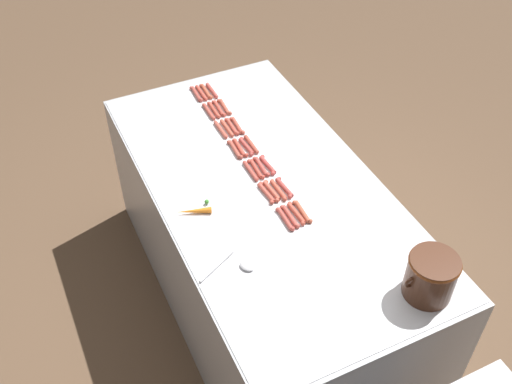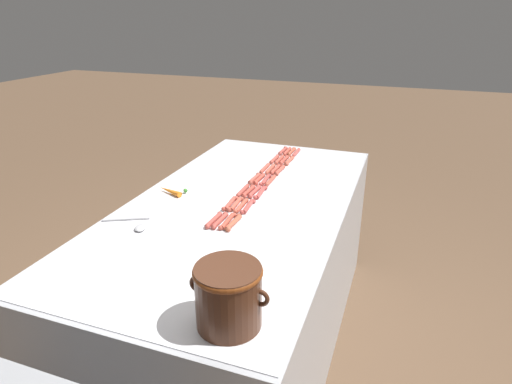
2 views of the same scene
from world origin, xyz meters
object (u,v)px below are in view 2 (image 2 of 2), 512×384
Objects in this scene: hot_dog_1 at (289,161)px; serving_spoon at (135,225)px; hot_dog_8 at (284,160)px; hot_dog_22 at (274,159)px; hot_dog_9 at (275,169)px; hot_dog_23 at (265,168)px; hot_dog_3 at (271,180)px; hot_dog_19 at (236,204)px; hot_dog_7 at (292,152)px; hot_dog_25 at (243,190)px; hot_dog_15 at (279,160)px; hot_dog_27 at (214,220)px; hot_dog_6 at (233,223)px; hot_dog_2 at (280,170)px; bean_pot at (228,294)px; hot_dog_21 at (283,151)px; hot_dog_11 at (254,192)px; hot_dog_13 at (227,221)px; hot_dog_14 at (287,151)px; hot_dog_24 at (254,178)px; hot_dog_20 at (220,221)px; hot_dog_12 at (241,206)px; hot_dog_0 at (296,152)px; hot_dog_5 at (248,206)px; hot_dog_4 at (261,193)px; hot_dog_16 at (270,169)px; carrot at (170,191)px; hot_dog_18 at (248,191)px; hot_dog_17 at (260,179)px; hot_dog_10 at (265,180)px.

hot_dog_1 is 0.64× the size of serving_spoon.
hot_dog_8 is 0.07m from hot_dog_22.
hot_dog_9 is 0.07m from hot_dog_23.
hot_dog_3 is 1.00× the size of hot_dog_19.
hot_dog_7 and hot_dog_25 have the same top height.
hot_dog_1 is at bearing -179.71° from hot_dog_15.
hot_dog_27 is at bearing 90.27° from hot_dog_25.
hot_dog_2 is at bearing -89.73° from hot_dog_6.
hot_dog_15 is 0.62× the size of bean_pot.
hot_dog_7 is 0.06m from hot_dog_21.
hot_dog_1 is at bearing -95.30° from hot_dog_19.
hot_dog_3 is 1.00× the size of hot_dog_11.
hot_dog_7 is 1.14m from hot_dog_13.
hot_dog_14 is 0.95m from hot_dog_19.
bean_pot is (-0.25, 1.20, 0.10)m from hot_dog_3.
hot_dog_2 is 0.21m from hot_dog_24.
hot_dog_27 is at bearing 90.32° from hot_dog_23.
hot_dog_9 is 1.00× the size of hot_dog_22.
hot_dog_23 is (0.07, -0.38, 0.00)m from hot_dog_11.
hot_dog_2 is 1.00× the size of hot_dog_11.
hot_dog_2 and hot_dog_20 have the same top height.
bean_pot is at bearing 118.91° from hot_dog_27.
hot_dog_19 is 0.50m from serving_spoon.
hot_dog_12 is 1.00× the size of hot_dog_20.
hot_dog_0 is 0.95m from hot_dog_5.
hot_dog_11 is 1.00× the size of hot_dog_22.
hot_dog_15 is at bearing -91.96° from hot_dog_27.
hot_dog_13 is at bearing 84.95° from hot_dog_4.
hot_dog_21 is 1.35m from serving_spoon.
hot_dog_14 is at bearing -90.10° from hot_dog_20.
hot_dog_16 is at bearing -110.97° from serving_spoon.
hot_dog_15 is at bearing -118.95° from carrot.
hot_dog_9 is at bearing -128.91° from carrot.
hot_dog_16 is (0.03, -0.38, 0.00)m from hot_dog_11.
hot_dog_12 is at bearing 99.74° from hot_dog_18.
hot_dog_13 is 0.49m from carrot.
hot_dog_11 and hot_dog_16 have the same top height.
hot_dog_9 is 0.19m from hot_dog_17.
hot_dog_24 is at bearing 70.57° from hot_dog_9.
hot_dog_1 is 1.00× the size of hot_dog_9.
serving_spoon is (0.35, 1.12, -0.00)m from hot_dog_15.
bean_pot is at bearing 106.29° from hot_dog_24.
hot_dog_10 is (0.00, 0.19, 0.00)m from hot_dog_9.
hot_dog_24 is at bearing -82.88° from hot_dog_13.
hot_dog_4 is at bearing -95.05° from hot_dog_13.
hot_dog_7 is 0.77m from hot_dog_18.
hot_dog_14 is at bearing -80.29° from hot_dog_8.
serving_spoon is at bearing 57.03° from hot_dog_18.
hot_dog_6 is 0.20m from hot_dog_19.
hot_dog_3 is at bearing -88.64° from hot_dog_4.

